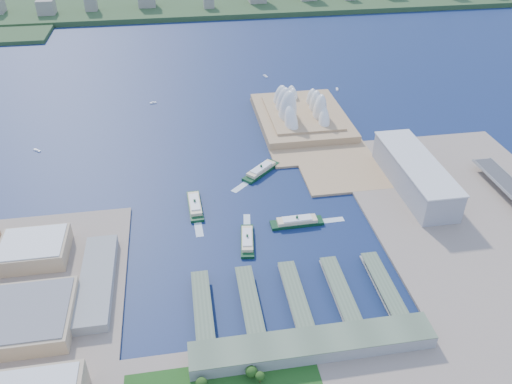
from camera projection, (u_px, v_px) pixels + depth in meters
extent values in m
plane|color=#0E1B43|center=(265.00, 248.00, 515.70)|extent=(3000.00, 3000.00, 0.00)
cube|color=gray|center=(507.00, 254.00, 505.65)|extent=(240.00, 500.00, 3.00)
cube|color=tan|center=(306.00, 126.00, 741.08)|extent=(135.00, 220.00, 3.00)
cube|color=#2D4926|center=(200.00, 5.00, 1311.71)|extent=(2200.00, 260.00, 12.00)
cube|color=gray|center=(414.00, 174.00, 595.06)|extent=(45.00, 155.00, 35.00)
cube|color=gray|center=(313.00, 345.00, 402.48)|extent=(200.00, 28.00, 12.00)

